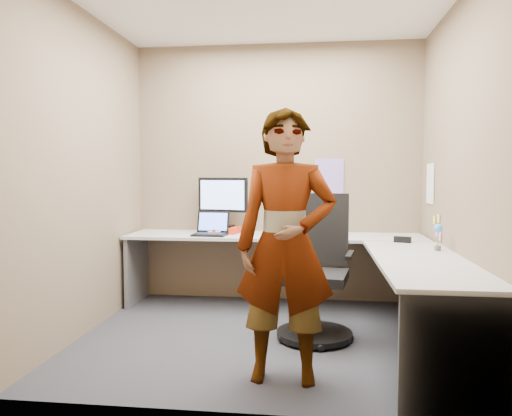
# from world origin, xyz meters

# --- Properties ---
(ground) EXTENTS (3.00, 3.00, 0.00)m
(ground) POSITION_xyz_m (0.00, 0.00, 0.00)
(ground) COLOR #29292E
(ground) RESTS_ON ground
(wall_back) EXTENTS (3.00, 0.00, 3.00)m
(wall_back) POSITION_xyz_m (0.00, 1.30, 1.35)
(wall_back) COLOR brown
(wall_back) RESTS_ON ground
(wall_right) EXTENTS (0.00, 2.70, 2.70)m
(wall_right) POSITION_xyz_m (1.50, 0.00, 1.35)
(wall_right) COLOR brown
(wall_right) RESTS_ON ground
(wall_left) EXTENTS (0.00, 2.70, 2.70)m
(wall_left) POSITION_xyz_m (-1.50, 0.00, 1.35)
(wall_left) COLOR brown
(wall_left) RESTS_ON ground
(ceiling) EXTENTS (3.00, 3.00, 0.00)m
(ceiling) POSITION_xyz_m (0.00, 0.00, 2.70)
(ceiling) COLOR white
(ceiling) RESTS_ON wall_back
(desk) EXTENTS (2.98, 2.58, 0.73)m
(desk) POSITION_xyz_m (0.44, 0.39, 0.59)
(desk) COLOR #A6A6A6
(desk) RESTS_ON ground
(paper_ream) EXTENTS (0.37, 0.30, 0.07)m
(paper_ream) POSITION_xyz_m (-0.54, 1.06, 0.76)
(paper_ream) COLOR red
(paper_ream) RESTS_ON desk
(monitor) EXTENTS (0.53, 0.19, 0.51)m
(monitor) POSITION_xyz_m (-0.54, 1.08, 1.10)
(monitor) COLOR black
(monitor) RESTS_ON paper_ream
(laptop) EXTENTS (0.35, 0.30, 0.24)m
(laptop) POSITION_xyz_m (-0.62, 0.89, 0.79)
(laptop) COLOR black
(laptop) RESTS_ON desk
(trackball_mouse) EXTENTS (0.12, 0.08, 0.07)m
(trackball_mouse) POSITION_xyz_m (-0.58, 0.80, 0.76)
(trackball_mouse) COLOR #B7B7BC
(trackball_mouse) RESTS_ON desk
(origami) EXTENTS (0.10, 0.10, 0.06)m
(origami) POSITION_xyz_m (0.18, 0.75, 0.76)
(origami) COLOR white
(origami) RESTS_ON desk
(stapler) EXTENTS (0.15, 0.09, 0.05)m
(stapler) POSITION_xyz_m (1.19, 0.55, 0.76)
(stapler) COLOR black
(stapler) RESTS_ON desk
(flower) EXTENTS (0.07, 0.07, 0.22)m
(flower) POSITION_xyz_m (1.39, 0.11, 0.87)
(flower) COLOR brown
(flower) RESTS_ON desk
(calendar_purple) EXTENTS (0.30, 0.01, 0.40)m
(calendar_purple) POSITION_xyz_m (0.55, 1.29, 1.30)
(calendar_purple) COLOR #846BB7
(calendar_purple) RESTS_ON wall_back
(calendar_white) EXTENTS (0.01, 0.28, 0.38)m
(calendar_white) POSITION_xyz_m (1.49, 0.90, 1.25)
(calendar_white) COLOR white
(calendar_white) RESTS_ON wall_right
(sticky_note_a) EXTENTS (0.01, 0.07, 0.07)m
(sticky_note_a) POSITION_xyz_m (1.49, 0.55, 0.95)
(sticky_note_a) COLOR #F2E059
(sticky_note_a) RESTS_ON wall_right
(sticky_note_b) EXTENTS (0.01, 0.07, 0.07)m
(sticky_note_b) POSITION_xyz_m (1.49, 0.60, 0.82)
(sticky_note_b) COLOR pink
(sticky_note_b) RESTS_ON wall_right
(sticky_note_c) EXTENTS (0.01, 0.07, 0.07)m
(sticky_note_c) POSITION_xyz_m (1.49, 0.48, 0.80)
(sticky_note_c) COLOR pink
(sticky_note_c) RESTS_ON wall_right
(sticky_note_d) EXTENTS (0.01, 0.07, 0.07)m
(sticky_note_d) POSITION_xyz_m (1.49, 0.70, 0.92)
(sticky_note_d) COLOR #F2E059
(sticky_note_d) RESTS_ON wall_right
(office_chair) EXTENTS (0.64, 0.61, 1.16)m
(office_chair) POSITION_xyz_m (0.42, 0.08, 0.47)
(office_chair) COLOR black
(office_chair) RESTS_ON ground
(person) EXTENTS (0.64, 0.42, 1.76)m
(person) POSITION_xyz_m (0.23, -0.80, 0.88)
(person) COLOR #999399
(person) RESTS_ON ground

